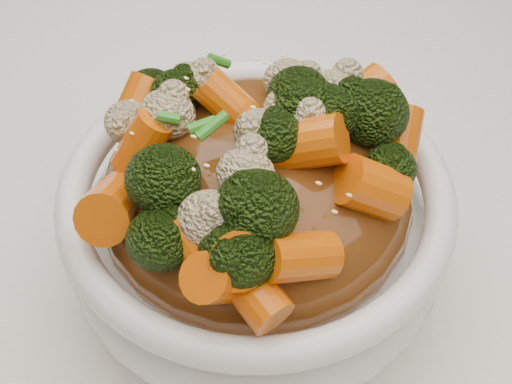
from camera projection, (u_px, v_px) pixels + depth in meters
The scene contains 8 objects.
tablecloth at pixel (277, 223), 0.51m from camera, with size 1.20×0.80×0.04m, color white.
bowl at pixel (256, 229), 0.43m from camera, with size 0.22×0.22×0.09m, color white, non-canonical shape.
sauce_base at pixel (256, 196), 0.41m from camera, with size 0.18×0.18×0.10m, color #5B2E0F.
carrots at pixel (256, 111), 0.36m from camera, with size 0.18×0.18×0.05m, color #D35706, non-canonical shape.
broccoli at pixel (256, 113), 0.36m from camera, with size 0.18×0.18×0.05m, color black, non-canonical shape.
cauliflower at pixel (256, 116), 0.36m from camera, with size 0.18×0.18×0.04m, color beige, non-canonical shape.
scallions at pixel (256, 110), 0.36m from camera, with size 0.13×0.13×0.02m, color #2C7F1D, non-canonical shape.
sesame_seeds at pixel (256, 110), 0.36m from camera, with size 0.16×0.16×0.01m, color beige, non-canonical shape.
Camera 1 is at (0.13, -0.29, 1.13)m, focal length 50.00 mm.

